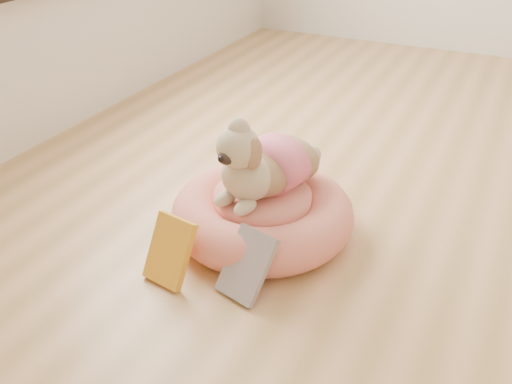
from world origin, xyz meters
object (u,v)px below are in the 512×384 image
at_px(pet_bed, 262,214).
at_px(book_white, 247,265).
at_px(dog, 263,150).
at_px(book_yellow, 170,251).

relative_size(pet_bed, book_white, 2.93).
distance_m(dog, book_yellow, 0.43).
xyz_separation_m(pet_bed, book_white, (0.09, -0.30, 0.02)).
bearing_deg(book_white, dog, 122.10).
bearing_deg(pet_bed, dog, 105.96).
height_order(pet_bed, book_yellow, book_yellow).
bearing_deg(book_yellow, book_white, 21.31).
bearing_deg(dog, book_white, -59.76).
xyz_separation_m(pet_bed, book_yellow, (-0.15, -0.34, 0.02)).
relative_size(dog, book_yellow, 2.00).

